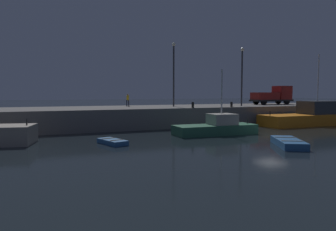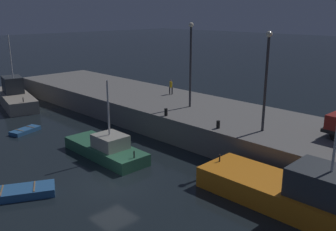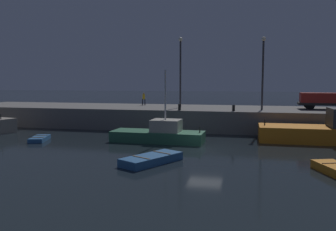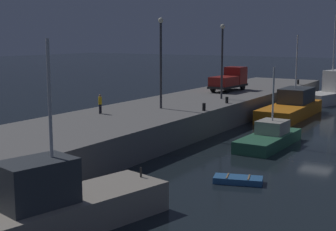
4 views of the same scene
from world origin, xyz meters
TOP-DOWN VIEW (x-y plane):
  - ground_plane at (0.00, 0.00)m, footprint 320.00×320.00m
  - pier_quay at (0.00, 12.62)m, footprint 61.14×9.51m
  - fishing_trawler_red at (-4.14, 2.50)m, footprint 7.77×2.72m
  - rowboat_white_mid at (-2.68, -4.99)m, footprint 3.37×4.44m
  - rowboat_blue_far at (-14.23, 0.67)m, footprint 1.94×2.97m
  - lamp_post_west at (-4.30, 12.18)m, footprint 0.44×0.44m
  - lamp_post_east at (4.35, 10.60)m, footprint 0.44×0.44m
  - utility_truck at (11.41, 12.96)m, footprint 6.10×2.32m
  - dockworker at (-9.30, 14.71)m, footprint 0.39×0.36m
  - bollard_west at (-3.63, 8.39)m, footprint 0.28×0.28m
  - bollard_east at (1.64, 8.76)m, footprint 0.28×0.28m

SIDE VIEW (x-z plane):
  - ground_plane at x=0.00m, z-range 0.00..0.00m
  - rowboat_blue_far at x=-14.23m, z-range -0.02..0.38m
  - rowboat_white_mid at x=-2.68m, z-range -0.02..0.51m
  - fishing_trawler_red at x=-4.14m, z-range -2.34..3.65m
  - pier_quay at x=0.00m, z-range 0.00..2.18m
  - bollard_east at x=1.64m, z-range 2.18..2.77m
  - bollard_west at x=-3.63m, z-range 2.18..2.82m
  - dockworker at x=-9.30m, z-range 2.29..3.84m
  - utility_truck at x=11.41m, z-range 2.12..4.75m
  - lamp_post_east at x=4.35m, z-range 2.84..10.09m
  - lamp_post_west at x=-4.30m, z-range 2.85..10.47m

